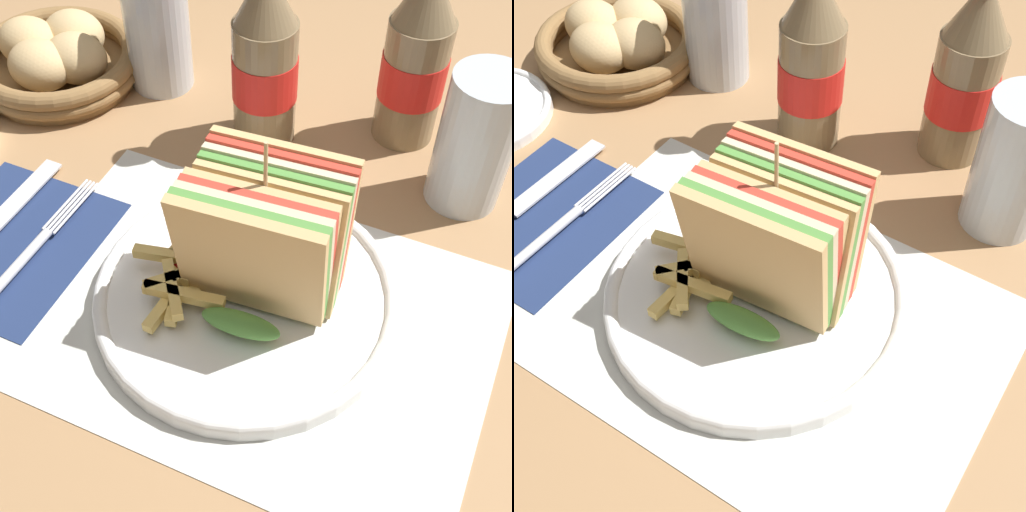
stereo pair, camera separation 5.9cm
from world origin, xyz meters
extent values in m
plane|color=#9E754C|center=(0.00, 0.00, 0.00)|extent=(4.00, 4.00, 0.00)
cube|color=silver|center=(-0.02, 0.01, 0.00)|extent=(0.40, 0.28, 0.00)
cylinder|color=white|center=(-0.02, 0.03, 0.01)|extent=(0.26, 0.26, 0.01)
torus|color=white|center=(-0.02, 0.03, 0.01)|extent=(0.26, 0.26, 0.01)
cube|color=tan|center=(-0.01, 0.01, 0.08)|extent=(0.12, 0.04, 0.12)
cube|color=#518E3D|center=(-0.01, 0.01, 0.08)|extent=(0.12, 0.04, 0.12)
cube|color=beige|center=(-0.01, 0.02, 0.08)|extent=(0.12, 0.04, 0.12)
cube|color=red|center=(-0.01, 0.03, 0.08)|extent=(0.12, 0.04, 0.12)
cube|color=tan|center=(-0.01, 0.04, 0.08)|extent=(0.12, 0.04, 0.12)
ellipsoid|color=#518E3D|center=(-0.01, -0.01, 0.03)|extent=(0.07, 0.03, 0.02)
cube|color=tan|center=(-0.01, 0.04, 0.08)|extent=(0.12, 0.04, 0.12)
cube|color=#518E3D|center=(-0.01, 0.04, 0.08)|extent=(0.12, 0.04, 0.12)
cube|color=beige|center=(-0.01, 0.05, 0.08)|extent=(0.12, 0.04, 0.12)
cube|color=red|center=(-0.01, 0.06, 0.08)|extent=(0.12, 0.04, 0.12)
cube|color=tan|center=(-0.01, 0.07, 0.08)|extent=(0.12, 0.04, 0.12)
ellipsoid|color=#518E3D|center=(-0.01, 0.03, 0.03)|extent=(0.07, 0.03, 0.02)
cylinder|color=tan|center=(-0.01, 0.04, 0.10)|extent=(0.00, 0.00, 0.15)
cube|color=#E5C166|center=(-0.07, 0.00, 0.02)|extent=(0.03, 0.07, 0.01)
cube|color=#E5C166|center=(-0.07, 0.01, 0.02)|extent=(0.05, 0.03, 0.01)
cube|color=#E5C166|center=(-0.07, -0.01, 0.02)|extent=(0.01, 0.07, 0.01)
cube|color=#E5C166|center=(-0.09, 0.02, 0.03)|extent=(0.07, 0.03, 0.01)
cube|color=#E5C166|center=(-0.07, 0.01, 0.03)|extent=(0.05, 0.05, 0.01)
cube|color=#E5C166|center=(-0.06, 0.03, 0.03)|extent=(0.07, 0.02, 0.01)
cube|color=#E5C166|center=(-0.07, -0.01, 0.03)|extent=(0.04, 0.05, 0.01)
cube|color=#E5C166|center=(-0.06, 0.02, 0.03)|extent=(0.03, 0.05, 0.01)
cube|color=#E5C166|center=(-0.07, 0.03, 0.03)|extent=(0.01, 0.05, 0.01)
cube|color=#E5C166|center=(-0.06, -0.01, 0.03)|extent=(0.07, 0.02, 0.01)
ellipsoid|color=maroon|center=(-0.08, 0.03, 0.03)|extent=(0.04, 0.03, 0.01)
cube|color=navy|center=(-0.24, 0.00, 0.00)|extent=(0.15, 0.17, 0.00)
cylinder|color=silver|center=(-0.22, -0.03, 0.01)|extent=(0.01, 0.11, 0.01)
cylinder|color=silver|center=(-0.22, 0.06, 0.01)|extent=(0.00, 0.07, 0.00)
cylinder|color=silver|center=(-0.22, 0.06, 0.01)|extent=(0.00, 0.07, 0.00)
cylinder|color=silver|center=(-0.22, 0.06, 0.01)|extent=(0.00, 0.07, 0.00)
cylinder|color=silver|center=(-0.21, 0.06, 0.01)|extent=(0.00, 0.07, 0.00)
cube|color=silver|center=(-0.27, 0.04, 0.01)|extent=(0.02, 0.12, 0.00)
cylinder|color=#7A6647|center=(-0.10, 0.24, 0.07)|extent=(0.06, 0.06, 0.13)
cylinder|color=red|center=(-0.10, 0.24, 0.07)|extent=(0.06, 0.06, 0.05)
cylinder|color=#7A6647|center=(0.03, 0.30, 0.07)|extent=(0.06, 0.06, 0.13)
cylinder|color=red|center=(0.03, 0.30, 0.07)|extent=(0.06, 0.06, 0.05)
cone|color=#7A6647|center=(0.03, 0.30, 0.16)|extent=(0.06, 0.06, 0.06)
cylinder|color=silver|center=(0.11, 0.23, 0.07)|extent=(0.07, 0.07, 0.14)
cylinder|color=silver|center=(-0.24, 0.27, 0.07)|extent=(0.07, 0.07, 0.14)
cylinder|color=olive|center=(-0.35, 0.23, 0.01)|extent=(0.17, 0.17, 0.01)
torus|color=olive|center=(-0.35, 0.23, 0.02)|extent=(0.19, 0.19, 0.02)
torus|color=olive|center=(-0.35, 0.23, 0.03)|extent=(0.19, 0.19, 0.02)
ellipsoid|color=tan|center=(-0.32, 0.22, 0.04)|extent=(0.07, 0.06, 0.05)
ellipsoid|color=tan|center=(-0.34, 0.26, 0.04)|extent=(0.07, 0.06, 0.05)
ellipsoid|color=tan|center=(-0.38, 0.23, 0.04)|extent=(0.07, 0.06, 0.05)
ellipsoid|color=tan|center=(-0.34, 0.20, 0.04)|extent=(0.07, 0.06, 0.05)
camera|label=1|loc=(0.13, -0.30, 0.49)|focal=50.00mm
camera|label=2|loc=(0.18, -0.27, 0.49)|focal=50.00mm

